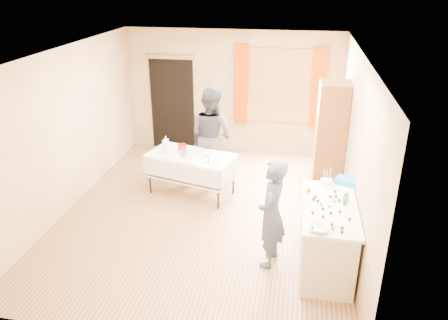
% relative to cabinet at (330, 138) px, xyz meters
% --- Properties ---
extents(floor, '(4.50, 5.50, 0.02)m').
position_rel_cabinet_xyz_m(floor, '(-1.99, -1.22, -0.99)').
color(floor, '#9E7047').
rests_on(floor, ground).
extents(ceiling, '(4.50, 5.50, 0.02)m').
position_rel_cabinet_xyz_m(ceiling, '(-1.99, -1.22, 1.63)').
color(ceiling, white).
rests_on(ceiling, floor).
extents(wall_back, '(4.50, 0.02, 2.60)m').
position_rel_cabinet_xyz_m(wall_back, '(-1.99, 1.54, 0.32)').
color(wall_back, tan).
rests_on(wall_back, floor).
extents(wall_front, '(4.50, 0.02, 2.60)m').
position_rel_cabinet_xyz_m(wall_front, '(-1.99, -3.98, 0.32)').
color(wall_front, tan).
rests_on(wall_front, floor).
extents(wall_left, '(0.02, 5.50, 2.60)m').
position_rel_cabinet_xyz_m(wall_left, '(-4.25, -1.22, 0.32)').
color(wall_left, tan).
rests_on(wall_left, floor).
extents(wall_right, '(0.02, 5.50, 2.60)m').
position_rel_cabinet_xyz_m(wall_right, '(0.27, -1.22, 0.32)').
color(wall_right, tan).
rests_on(wall_right, floor).
extents(window_frame, '(1.32, 0.06, 1.52)m').
position_rel_cabinet_xyz_m(window_frame, '(-0.99, 1.50, 0.52)').
color(window_frame, olive).
rests_on(window_frame, wall_back).
extents(window_pane, '(1.20, 0.02, 1.40)m').
position_rel_cabinet_xyz_m(window_pane, '(-0.99, 1.48, 0.52)').
color(window_pane, white).
rests_on(window_pane, wall_back).
extents(curtain_left, '(0.28, 0.06, 1.65)m').
position_rel_cabinet_xyz_m(curtain_left, '(-1.77, 1.45, 0.52)').
color(curtain_left, '#B33A00').
rests_on(curtain_left, wall_back).
extents(curtain_right, '(0.28, 0.06, 1.65)m').
position_rel_cabinet_xyz_m(curtain_right, '(-0.21, 1.45, 0.52)').
color(curtain_right, '#B33A00').
rests_on(curtain_right, wall_back).
extents(doorway, '(0.95, 0.04, 2.00)m').
position_rel_cabinet_xyz_m(doorway, '(-3.29, 1.51, 0.02)').
color(doorway, black).
rests_on(doorway, floor).
extents(door_lintel, '(1.05, 0.06, 0.08)m').
position_rel_cabinet_xyz_m(door_lintel, '(-3.29, 1.48, 1.04)').
color(door_lintel, olive).
rests_on(door_lintel, wall_back).
extents(cabinet, '(0.50, 0.60, 1.97)m').
position_rel_cabinet_xyz_m(cabinet, '(0.00, 0.00, 0.00)').
color(cabinet, brown).
rests_on(cabinet, floor).
extents(counter, '(0.69, 1.46, 0.91)m').
position_rel_cabinet_xyz_m(counter, '(-0.10, -2.33, -0.53)').
color(counter, beige).
rests_on(counter, floor).
extents(party_table, '(1.65, 1.14, 0.75)m').
position_rel_cabinet_xyz_m(party_table, '(-2.36, -0.60, -0.54)').
color(party_table, black).
rests_on(party_table, floor).
extents(chair, '(0.47, 0.47, 1.05)m').
position_rel_cabinet_xyz_m(chair, '(-2.37, 0.48, -0.67)').
color(chair, black).
rests_on(chair, floor).
extents(girl, '(0.67, 0.54, 1.52)m').
position_rel_cabinet_xyz_m(girl, '(-0.84, -2.38, -0.22)').
color(girl, '#2A354B').
rests_on(girl, floor).
extents(woman, '(1.47, 1.45, 1.79)m').
position_rel_cabinet_xyz_m(woman, '(-2.12, 0.02, -0.09)').
color(woman, black).
rests_on(woman, floor).
extents(soda_can, '(0.09, 0.09, 0.12)m').
position_rel_cabinet_xyz_m(soda_can, '(0.10, -2.19, -0.01)').
color(soda_can, '#199139').
rests_on(soda_can, counter).
extents(mixing_bowl, '(0.29, 0.29, 0.06)m').
position_rel_cabinet_xyz_m(mixing_bowl, '(-0.26, -2.93, -0.05)').
color(mixing_bowl, white).
rests_on(mixing_bowl, counter).
extents(foam_block, '(0.17, 0.13, 0.08)m').
position_rel_cabinet_xyz_m(foam_block, '(-0.13, -1.71, -0.03)').
color(foam_block, white).
rests_on(foam_block, counter).
extents(blue_basket, '(0.35, 0.30, 0.08)m').
position_rel_cabinet_xyz_m(blue_basket, '(0.16, -1.63, -0.03)').
color(blue_basket, blue).
rests_on(blue_basket, counter).
extents(pitcher, '(0.15, 0.15, 0.22)m').
position_rel_cabinet_xyz_m(pitcher, '(-2.81, -0.59, -0.12)').
color(pitcher, silver).
rests_on(pitcher, party_table).
extents(cup_red, '(0.23, 0.23, 0.13)m').
position_rel_cabinet_xyz_m(cup_red, '(-2.54, -0.48, -0.17)').
color(cup_red, '#B62B09').
rests_on(cup_red, party_table).
extents(cup_rainbow, '(0.19, 0.19, 0.11)m').
position_rel_cabinet_xyz_m(cup_rainbow, '(-2.46, -0.73, -0.18)').
color(cup_rainbow, red).
rests_on(cup_rainbow, party_table).
extents(small_bowl, '(0.29, 0.29, 0.05)m').
position_rel_cabinet_xyz_m(small_bowl, '(-2.06, -0.60, -0.21)').
color(small_bowl, white).
rests_on(small_bowl, party_table).
extents(pastry_tray, '(0.34, 0.31, 0.02)m').
position_rel_cabinet_xyz_m(pastry_tray, '(-1.91, -0.86, -0.22)').
color(pastry_tray, white).
rests_on(pastry_tray, party_table).
extents(bottle, '(0.10, 0.10, 0.19)m').
position_rel_cabinet_xyz_m(bottle, '(-2.90, -0.29, -0.14)').
color(bottle, white).
rests_on(bottle, party_table).
extents(cake_balls, '(0.54, 1.06, 0.04)m').
position_rel_cabinet_xyz_m(cake_balls, '(-0.13, -2.40, -0.05)').
color(cake_balls, '#3F2314').
rests_on(cake_balls, counter).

